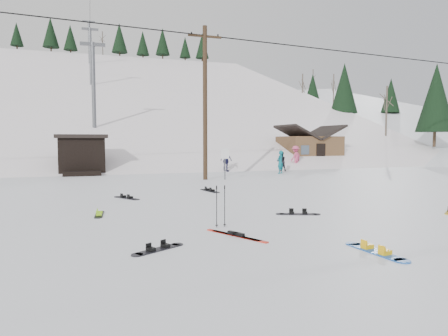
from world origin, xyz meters
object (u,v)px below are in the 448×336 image
object	(u,v)px
utility_pole	(205,101)
hero_skis	(236,235)
cabin	(309,149)
hero_snowboard	(376,251)

from	to	relation	value
utility_pole	hero_skis	world-z (taller)	utility_pole
utility_pole	hero_skis	xyz separation A→B (m)	(-3.20, -13.78, -4.65)
utility_pole	cabin	world-z (taller)	utility_pole
utility_pole	hero_skis	size ratio (longest dim) A/B	5.06
utility_pole	cabin	distance (m)	16.71
cabin	hero_snowboard	distance (m)	29.58
cabin	hero_snowboard	xyz separation A→B (m)	(-13.92, -26.06, -1.45)
cabin	utility_pole	bearing A→B (deg)	-142.44
utility_pole	hero_snowboard	world-z (taller)	utility_pole
hero_snowboard	utility_pole	bearing A→B (deg)	-8.16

